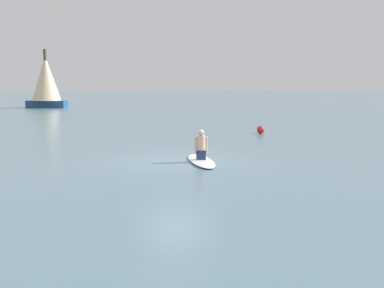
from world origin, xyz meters
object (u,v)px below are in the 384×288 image
Objects in this scene: surfboard at (201,161)px; buoy_marker at (261,130)px; person_paddler at (201,146)px; sailboat_near_left at (46,80)px.

surfboard is 9.64m from buoy_marker.
sailboat_near_left is at bearing 15.41° from person_paddler.
buoy_marker is (8.32, 4.87, 0.16)m from surfboard.
buoy_marker is at bearing -29.51° from surfboard.
buoy_marker reaches higher than surfboard.
surfboard is at bearing -104.83° from person_paddler.
buoy_marker is (-2.43, -35.92, -3.01)m from sailboat_near_left.
person_paddler reaches higher than surfboard.
person_paddler is 42.27m from sailboat_near_left.
surfboard is 42.30m from sailboat_near_left.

